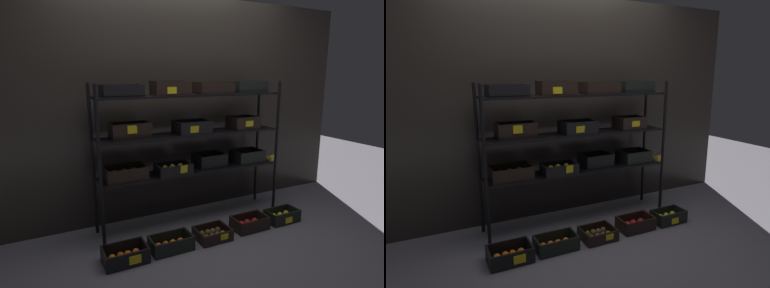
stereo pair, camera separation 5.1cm
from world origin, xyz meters
The scene contains 8 objects.
ground_plane centered at (0.00, 0.00, 0.00)m, with size 10.00×10.00×0.00m, color slate.
storefront_wall centered at (0.00, 0.37, 1.14)m, with size 4.29×0.12×2.28m, color #2D2823.
display_rack centered at (0.00, 0.00, 0.95)m, with size 2.02×0.37×1.44m.
crate_ground_tangerine centered at (-0.83, -0.45, 0.05)m, with size 0.36×0.24×0.13m.
crate_ground_left_tangerine centered at (-0.43, -0.44, 0.05)m, with size 0.37×0.21×0.13m.
crate_ground_kiwi centered at (-0.01, -0.44, 0.04)m, with size 0.31×0.26×0.11m.
crate_ground_apple_red centered at (0.42, -0.43, 0.05)m, with size 0.35×0.22×0.13m.
crate_ground_lemon centered at (0.82, -0.45, 0.05)m, with size 0.34×0.21×0.13m.
Camera 2 is at (-1.38, -2.86, 1.51)m, focal length 30.45 mm.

